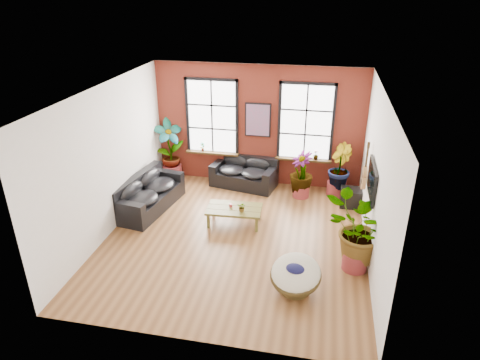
{
  "coord_description": "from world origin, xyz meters",
  "views": [
    {
      "loc": [
        1.8,
        -8.4,
        5.53
      ],
      "look_at": [
        0.0,
        0.6,
        1.25
      ],
      "focal_mm": 32.0,
      "sensor_mm": 36.0,
      "label": 1
    }
  ],
  "objects_px": {
    "sofa_back": "(244,173)",
    "papasan_chair": "(296,275)",
    "coffee_table": "(234,210)",
    "sofa_left": "(147,194)"
  },
  "relations": [
    {
      "from": "sofa_left",
      "to": "coffee_table",
      "type": "bearing_deg",
      "value": -88.91
    },
    {
      "from": "coffee_table",
      "to": "papasan_chair",
      "type": "bearing_deg",
      "value": -56.32
    },
    {
      "from": "sofa_left",
      "to": "papasan_chair",
      "type": "distance_m",
      "value": 4.9
    },
    {
      "from": "sofa_back",
      "to": "papasan_chair",
      "type": "height_order",
      "value": "sofa_back"
    },
    {
      "from": "sofa_back",
      "to": "coffee_table",
      "type": "height_order",
      "value": "sofa_back"
    },
    {
      "from": "coffee_table",
      "to": "papasan_chair",
      "type": "relative_size",
      "value": 1.18
    },
    {
      "from": "sofa_back",
      "to": "papasan_chair",
      "type": "distance_m",
      "value": 4.91
    },
    {
      "from": "sofa_back",
      "to": "sofa_left",
      "type": "distance_m",
      "value": 2.96
    },
    {
      "from": "papasan_chair",
      "to": "coffee_table",
      "type": "bearing_deg",
      "value": 137.29
    },
    {
      "from": "sofa_left",
      "to": "coffee_table",
      "type": "xyz_separation_m",
      "value": [
        2.43,
        -0.34,
        -0.02
      ]
    }
  ]
}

